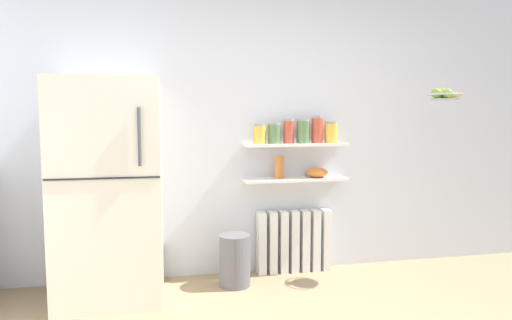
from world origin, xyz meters
TOP-DOWN VIEW (x-y plane):
  - back_wall at (0.00, 2.05)m, footprint 7.04×0.10m
  - refrigerator at (-1.27, 1.65)m, footprint 0.77×0.73m
  - radiator at (0.27, 1.92)m, footprint 0.67×0.12m
  - wall_shelf_lower at (0.27, 1.89)m, footprint 0.92×0.22m
  - wall_shelf_upper at (0.27, 1.89)m, footprint 0.92×0.22m
  - storage_jar_0 at (-0.05, 1.89)m, footprint 0.11×0.11m
  - storage_jar_1 at (0.08, 1.89)m, footprint 0.11×0.11m
  - storage_jar_2 at (0.21, 1.89)m, footprint 0.10×0.10m
  - storage_jar_3 at (0.34, 1.89)m, footprint 0.12×0.12m
  - storage_jar_4 at (0.47, 1.89)m, footprint 0.10×0.10m
  - storage_jar_5 at (0.60, 1.89)m, footprint 0.12×0.12m
  - vase at (0.12, 1.89)m, footprint 0.08×0.08m
  - shelf_bowl at (0.47, 1.89)m, footprint 0.19×0.19m
  - trash_bin at (-0.30, 1.69)m, footprint 0.26×0.26m
  - hanging_fruit_basket at (1.44, 1.50)m, footprint 0.28×0.28m

SIDE VIEW (x-z plane):
  - trash_bin at x=-0.30m, z-range 0.00..0.43m
  - radiator at x=0.27m, z-range 0.00..0.56m
  - refrigerator at x=-1.27m, z-range 0.00..1.67m
  - wall_shelf_lower at x=0.27m, z-range 0.83..0.86m
  - shelf_bowl at x=0.47m, z-range 0.86..0.94m
  - vase at x=0.12m, z-range 0.86..1.05m
  - wall_shelf_upper at x=0.27m, z-range 1.14..1.16m
  - storage_jar_0 at x=-0.05m, z-range 1.16..1.33m
  - storage_jar_1 at x=0.08m, z-range 1.16..1.34m
  - storage_jar_5 at x=0.60m, z-range 1.16..1.35m
  - storage_jar_3 at x=0.34m, z-range 1.16..1.37m
  - storage_jar_2 at x=0.21m, z-range 1.16..1.37m
  - storage_jar_4 at x=0.47m, z-range 1.16..1.40m
  - back_wall at x=0.00m, z-range 0.00..2.60m
  - hanging_fruit_basket at x=1.44m, z-range 1.53..1.63m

